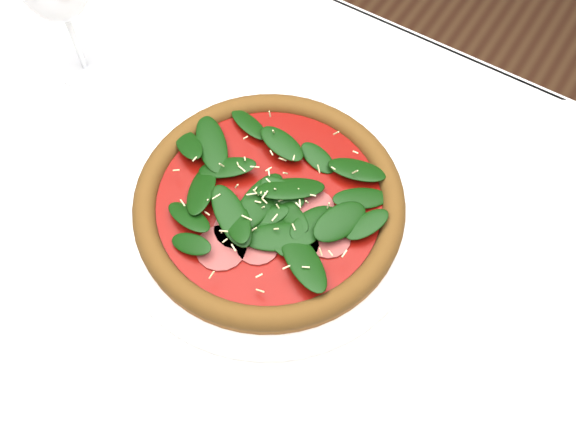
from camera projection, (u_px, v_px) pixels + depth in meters
The scene contains 5 objects.
ground at pixel (266, 388), 1.43m from camera, with size 6.00×6.00×0.00m, color brown.
dining_table at pixel (251, 260), 0.87m from camera, with size 1.21×0.81×0.75m.
plate at pixel (270, 209), 0.79m from camera, with size 0.38×0.38×0.02m.
pizza at pixel (269, 200), 0.77m from camera, with size 0.37×0.37×0.04m.
saucer_far at pixel (575, 141), 0.84m from camera, with size 0.13×0.13×0.01m.
Camera 1 is at (0.25, -0.30, 1.43)m, focal length 40.00 mm.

